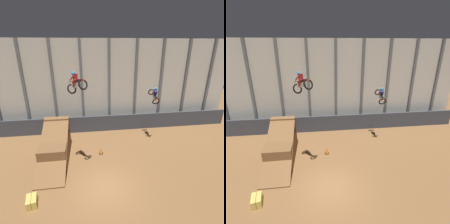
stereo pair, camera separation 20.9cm
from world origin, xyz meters
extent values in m
plane|color=brown|center=(0.00, 0.00, 0.00)|extent=(60.00, 60.00, 0.00)
cube|color=beige|center=(0.00, 10.06, 5.01)|extent=(32.00, 0.12, 10.02)
cube|color=slate|center=(-7.60, 9.86, 5.01)|extent=(0.28, 0.28, 10.02)
cube|color=slate|center=(-4.56, 9.86, 5.01)|extent=(0.28, 0.28, 10.02)
cube|color=slate|center=(-1.52, 9.86, 5.01)|extent=(0.28, 0.28, 10.02)
cube|color=slate|center=(1.52, 9.86, 5.01)|extent=(0.28, 0.28, 10.02)
cube|color=slate|center=(4.56, 9.86, 5.01)|extent=(0.28, 0.28, 10.02)
cube|color=slate|center=(7.60, 9.86, 5.01)|extent=(0.28, 0.28, 10.02)
cube|color=slate|center=(10.64, 9.86, 5.01)|extent=(0.28, 0.28, 10.02)
cube|color=slate|center=(13.68, 9.86, 5.01)|extent=(0.28, 0.28, 10.02)
cube|color=#383D47|center=(0.00, 8.74, 0.93)|extent=(31.36, 0.20, 1.85)
cube|color=brown|center=(-3.91, 4.23, 0.89)|extent=(2.17, 4.10, 1.77)
cube|color=brown|center=(-3.91, 6.03, 1.48)|extent=(2.21, 0.50, 2.96)
cube|color=brown|center=(-3.91, 3.35, 1.48)|extent=(2.21, 5.94, 3.14)
torus|color=black|center=(-2.00, 2.94, 6.42)|extent=(0.80, 0.74, 0.72)
torus|color=black|center=(-1.18, 1.92, 6.93)|extent=(0.80, 0.74, 0.72)
cube|color=#B7B7BC|center=(-1.59, 2.43, 6.81)|extent=(0.51, 0.57, 0.45)
cube|color=#E54C19|center=(-1.73, 2.61, 6.93)|extent=(0.47, 0.51, 0.38)
cube|color=black|center=(-1.50, 2.32, 7.09)|extent=(0.48, 0.54, 0.31)
cube|color=#E54C19|center=(-1.18, 1.92, 7.21)|extent=(0.33, 0.37, 0.19)
cylinder|color=#B7B7BC|center=(-1.95, 2.87, 6.71)|extent=(0.31, 0.36, 0.44)
cylinder|color=black|center=(-1.98, 2.91, 6.95)|extent=(0.36, 0.59, 0.04)
cube|color=maroon|center=(-1.68, 2.55, 7.28)|extent=(0.35, 0.34, 0.51)
sphere|color=#2393CC|center=(-1.82, 2.71, 7.55)|extent=(0.41, 0.42, 0.34)
cylinder|color=maroon|center=(-1.75, 2.44, 7.02)|extent=(0.29, 0.32, 0.41)
cylinder|color=maroon|center=(-1.57, 2.59, 7.02)|extent=(0.29, 0.32, 0.41)
cylinder|color=maroon|center=(-1.95, 2.62, 7.22)|extent=(0.34, 0.40, 0.40)
cylinder|color=maroon|center=(-1.71, 2.83, 7.22)|extent=(0.34, 0.40, 0.40)
torus|color=black|center=(5.46, 6.94, 4.92)|extent=(0.74, 0.42, 0.71)
torus|color=black|center=(5.48, 5.67, 4.32)|extent=(0.74, 0.42, 0.71)
cube|color=#B7B7BC|center=(5.47, 6.21, 4.71)|extent=(0.19, 0.59, 0.47)
cube|color=#E54C19|center=(5.47, 6.28, 4.96)|extent=(0.21, 0.50, 0.40)
cube|color=black|center=(5.47, 5.91, 4.81)|extent=(0.17, 0.56, 0.35)
cube|color=#E54C19|center=(5.48, 5.47, 4.52)|extent=(0.15, 0.35, 0.21)
cylinder|color=#B7B7BC|center=(5.46, 6.67, 5.06)|extent=(0.06, 0.09, 0.55)
cylinder|color=black|center=(5.46, 6.54, 5.26)|extent=(0.62, 0.30, 0.04)
cube|color=navy|center=(5.47, 5.97, 5.15)|extent=(0.29, 0.48, 0.49)
sphere|color=#2393CC|center=(5.47, 5.92, 5.48)|extent=(0.27, 0.35, 0.35)
cylinder|color=navy|center=(5.35, 6.13, 4.94)|extent=(0.12, 0.43, 0.18)
cylinder|color=navy|center=(5.59, 6.13, 4.94)|extent=(0.12, 0.43, 0.18)
cylinder|color=navy|center=(5.31, 6.18, 5.27)|extent=(0.09, 0.53, 0.12)
cylinder|color=navy|center=(5.63, 6.18, 5.27)|extent=(0.09, 0.53, 0.12)
cube|color=black|center=(0.02, 4.16, 0.01)|extent=(0.36, 0.36, 0.03)
cone|color=orange|center=(0.02, 4.16, 0.31)|extent=(0.28, 0.28, 0.55)
cube|color=#CCB751|center=(-4.66, -0.76, 0.28)|extent=(0.77, 1.00, 0.56)
cube|color=#996623|center=(-4.66, -0.76, 0.28)|extent=(0.23, 0.90, 0.57)
camera|label=1|loc=(-0.85, -9.47, 9.32)|focal=28.00mm
camera|label=2|loc=(-0.64, -9.49, 9.32)|focal=28.00mm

